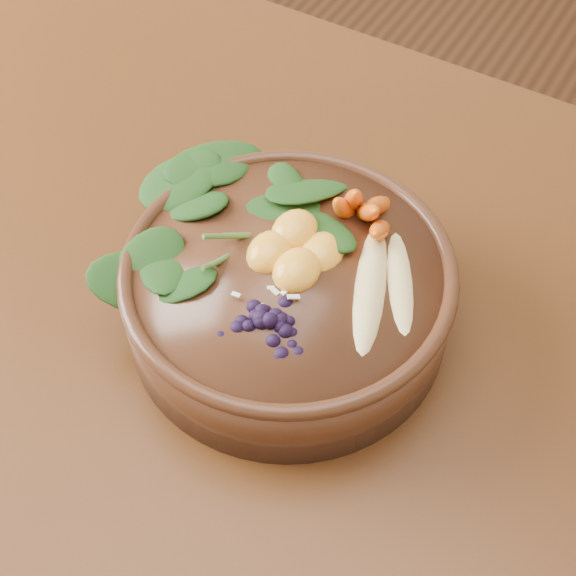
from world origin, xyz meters
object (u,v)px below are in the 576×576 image
object	(u,v)px
kale_heap	(257,191)
mandarin_cluster	(296,240)
dining_table	(128,334)
banana_halves	(387,274)
blueberry_pile	(271,309)
carrot_cluster	(370,183)
stoneware_bowl	(288,295)

from	to	relation	value
kale_heap	mandarin_cluster	world-z (taller)	kale_heap
dining_table	mandarin_cluster	size ratio (longest dim) A/B	18.48
banana_halves	blueberry_pile	world-z (taller)	blueberry_pile
kale_heap	blueberry_pile	xyz separation A→B (m)	(0.07, -0.10, -0.00)
kale_heap	mandarin_cluster	bearing A→B (deg)	-26.55
kale_heap	mandarin_cluster	xyz separation A→B (m)	(0.05, -0.03, -0.01)
carrot_cluster	banana_halves	distance (m)	0.08
dining_table	carrot_cluster	world-z (taller)	carrot_cluster
dining_table	kale_heap	xyz separation A→B (m)	(0.11, 0.08, 0.19)
stoneware_bowl	kale_heap	world-z (taller)	kale_heap
kale_heap	carrot_cluster	xyz separation A→B (m)	(0.08, 0.04, 0.02)
carrot_cluster	blueberry_pile	bearing A→B (deg)	-109.55
banana_halves	mandarin_cluster	bearing A→B (deg)	170.25
dining_table	mandarin_cluster	world-z (taller)	mandarin_cluster
carrot_cluster	banana_halves	bearing A→B (deg)	-66.94
stoneware_bowl	carrot_cluster	xyz separation A→B (m)	(0.03, 0.08, 0.07)
carrot_cluster	banana_halves	world-z (taller)	carrot_cluster
dining_table	blueberry_pile	xyz separation A→B (m)	(0.18, -0.01, 0.19)
banana_halves	kale_heap	bearing A→B (deg)	156.45
mandarin_cluster	blueberry_pile	xyz separation A→B (m)	(0.02, -0.07, 0.00)
dining_table	kale_heap	distance (m)	0.23
blueberry_pile	mandarin_cluster	bearing A→B (deg)	105.97
banana_halves	stoneware_bowl	bearing A→B (deg)	-177.26
dining_table	stoneware_bowl	xyz separation A→B (m)	(0.16, 0.04, 0.13)
stoneware_bowl	carrot_cluster	distance (m)	0.12
stoneware_bowl	blueberry_pile	size ratio (longest dim) A/B	2.16
kale_heap	carrot_cluster	bearing A→B (deg)	25.75
mandarin_cluster	blueberry_pile	bearing A→B (deg)	-74.03
carrot_cluster	stoneware_bowl	bearing A→B (deg)	-123.69
banana_halves	blueberry_pile	size ratio (longest dim) A/B	1.23
stoneware_bowl	banana_halves	distance (m)	0.09
stoneware_bowl	banana_halves	xyz separation A→B (m)	(0.07, 0.02, 0.05)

